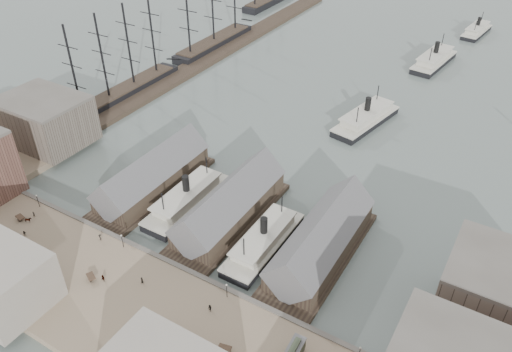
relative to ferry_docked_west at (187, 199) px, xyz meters
The scene contains 28 objects.
ground 20.41m from the ferry_docked_west, 50.10° to the right, with size 900.00×900.00×0.00m, color #576560.
quay 37.88m from the ferry_docked_west, 69.91° to the right, with size 180.00×30.00×2.00m, color #87735B.
seawall 24.52m from the ferry_docked_west, 57.93° to the right, with size 180.00×1.20×2.30m, color #59544C.
west_wharf 100.80m from the ferry_docked_west, 123.07° to the left, with size 10.00×220.00×1.60m, color #2D231C.
ferry_shed_west 13.25m from the ferry_docked_west, behind, with size 14.00×42.00×12.60m.
ferry_shed_center 13.25m from the ferry_docked_west, ahead, with size 14.00×42.00×12.60m.
ferry_shed_east 39.08m from the ferry_docked_west, ahead, with size 14.00×42.00×12.60m.
warehouse_west_back 57.43m from the ferry_docked_west, behind, with size 26.00×20.00×14.00m, color #60564C.
lamp_post_far_w 39.21m from the ferry_docked_west, 144.83° to the right, with size 0.44×0.44×3.92m.
lamp_post_near_w 22.75m from the ferry_docked_west, 95.07° to the right, with size 0.44×0.44×3.92m.
lamp_post_near_e 36.02m from the ferry_docked_west, 38.84° to the right, with size 0.44×0.44×3.92m.
lamp_post_far_e 62.27m from the ferry_docked_west, 21.24° to the right, with size 0.44×0.44×3.92m.
ferry_docked_west is the anchor object (origin of this frame).
ferry_docked_east 26.23m from the ferry_docked_west, ahead, with size 8.35×27.82×9.94m.
ferry_open_near 72.25m from the ferry_docked_west, 69.68° to the left, with size 14.71×31.51×10.83m.
ferry_open_mid 135.89m from the ferry_docked_west, 76.64° to the left, with size 12.74×31.57×10.96m.
ferry_open_far 185.85m from the ferry_docked_west, 77.81° to the left, with size 10.51×25.92×9.00m.
sailing_ship_near 73.19m from the ferry_docked_west, 146.97° to the left, with size 8.25×56.81×33.90m.
sailing_ship_mid 117.82m from the ferry_docked_west, 121.45° to the left, with size 8.89×51.37×36.55m.
horse_cart_left 41.15m from the ferry_docked_west, 136.41° to the right, with size 4.81×2.26×1.60m.
horse_cart_center 33.33m from the ferry_docked_west, 88.84° to the right, with size 4.77×3.11×1.44m.
pedestrian_0 39.52m from the ferry_docked_west, 138.73° to the right, with size 0.61×0.44×1.67m, color black.
pedestrian_1 41.07m from the ferry_docked_west, 128.46° to the right, with size 0.78×0.61×1.61m, color black.
pedestrian_2 25.06m from the ferry_docked_west, 110.00° to the right, with size 1.10×0.63×1.70m, color black.
pedestrian_3 38.56m from the ferry_docked_west, 100.47° to the right, with size 1.04×0.43×1.77m, color black.
pedestrian_4 30.43m from the ferry_docked_west, 71.63° to the right, with size 0.76×0.50×1.57m, color black.
pedestrian_5 40.96m from the ferry_docked_west, 58.80° to the right, with size 0.59×0.43×1.63m, color black.
pedestrian_6 38.66m from the ferry_docked_west, 45.53° to the right, with size 0.87×0.68×1.79m, color black.
Camera 1 is at (57.80, -65.94, 85.43)m, focal length 35.00 mm.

